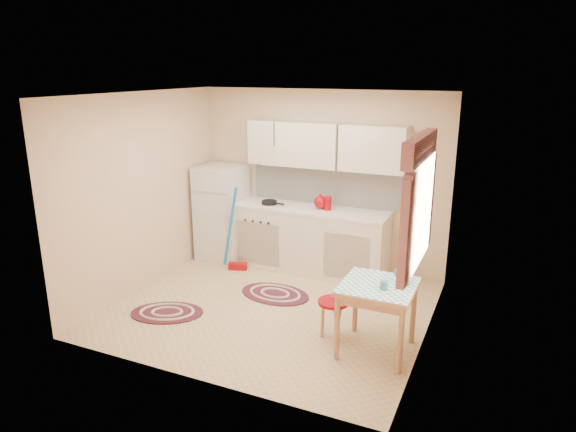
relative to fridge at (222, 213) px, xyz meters
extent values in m
plane|color=tan|center=(1.41, -1.25, -0.70)|extent=(3.60, 3.60, 0.00)
cube|color=silver|center=(1.41, -1.25, 1.80)|extent=(3.60, 3.20, 0.04)
cube|color=#CCAC8A|center=(1.41, 0.35, 0.55)|extent=(3.60, 0.04, 2.50)
cube|color=#CCAC8A|center=(1.41, -2.85, 0.55)|extent=(3.60, 0.04, 2.50)
cube|color=#CCAC8A|center=(-0.39, -1.25, 0.55)|extent=(0.04, 3.20, 2.50)
cube|color=#CCAC8A|center=(3.21, -1.25, 0.55)|extent=(0.04, 3.20, 2.50)
cube|color=white|center=(1.53, 0.34, 0.50)|extent=(2.25, 0.03, 0.55)
cube|color=beige|center=(1.53, 0.19, 1.07)|extent=(2.25, 0.33, 0.60)
cube|color=white|center=(3.19, -1.80, 0.85)|extent=(0.04, 0.85, 0.95)
cube|color=silver|center=(0.00, 0.00, 0.00)|extent=(0.65, 0.60, 1.40)
cube|color=beige|center=(1.34, 0.05, -0.26)|extent=(2.25, 0.60, 0.88)
cube|color=silver|center=(1.34, 0.05, 0.20)|extent=(2.27, 0.62, 0.04)
cylinder|color=black|center=(0.78, 0.00, 0.24)|extent=(0.25, 0.25, 0.05)
cylinder|color=#97050C|center=(1.64, 0.05, 0.30)|extent=(0.12, 0.12, 0.16)
cube|color=tan|center=(2.79, -1.68, -0.34)|extent=(0.72, 0.72, 0.72)
cylinder|color=#97050C|center=(2.31, -1.59, -0.49)|extent=(0.42, 0.42, 0.42)
cylinder|color=teal|center=(2.87, -1.78, 0.07)|extent=(0.10, 0.10, 0.10)
camera|label=1|loc=(3.88, -6.28, 2.08)|focal=32.00mm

